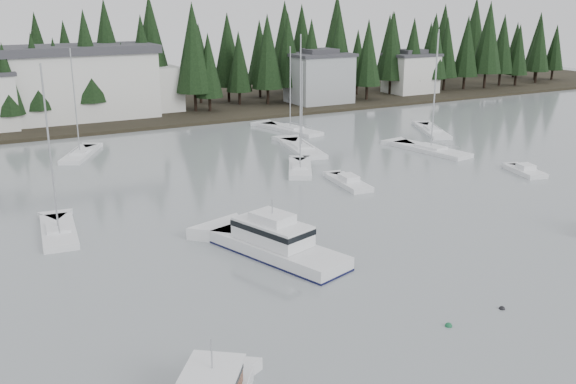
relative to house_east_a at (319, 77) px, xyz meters
name	(u,v)px	position (x,y,z in m)	size (l,w,h in m)	color
ground	(522,383)	(-36.00, -78.00, -4.90)	(260.00, 260.00, 0.00)	gray
far_shore_land	(88,106)	(-36.00, 19.00, -4.90)	(240.00, 54.00, 1.00)	black
conifer_treeline	(103,115)	(-36.00, 8.00, -4.90)	(200.00, 22.00, 20.00)	black
house_east_a	(319,77)	(0.00, 0.00, 0.00)	(10.60, 8.48, 9.25)	#999EA0
house_east_b	(411,72)	(22.00, 2.00, -0.50)	(9.54, 7.42, 8.25)	silver
harbor_inn	(86,83)	(-38.96, 4.34, 0.87)	(29.50, 11.50, 10.90)	silver
cabin_cruiser_center	(276,246)	(-38.94, -57.85, -4.17)	(6.77, 11.85, 4.86)	white
sailboat_2	(302,150)	(-20.32, -29.22, -4.86)	(5.15, 11.26, 11.40)	white
sailboat_3	(300,170)	(-25.43, -37.74, -4.80)	(6.10, 8.31, 15.04)	white
sailboat_4	(431,151)	(-6.82, -37.53, -4.83)	(4.57, 10.87, 14.75)	white
sailboat_5	(80,156)	(-45.09, -19.40, -4.83)	(6.25, 8.91, 13.17)	white
sailboat_6	(59,234)	(-52.09, -45.77, -4.81)	(3.50, 8.35, 13.97)	white
sailboat_8	(290,131)	(-15.76, -18.04, -4.85)	(5.13, 11.30, 12.33)	white
sailboat_9	(432,132)	(1.19, -28.60, -4.82)	(6.80, 10.49, 14.64)	white
runabout_1	(349,183)	(-23.90, -44.94, -4.77)	(3.01, 6.83, 1.42)	white
runabout_2	(525,172)	(-4.81, -50.41, -4.77)	(3.43, 5.43, 1.42)	white
mooring_buoy_green	(448,326)	(-35.24, -71.99, -4.90)	(0.43, 0.43, 0.43)	#145933
mooring_buoy_dark	(502,309)	(-30.94, -71.93, -4.90)	(0.38, 0.38, 0.38)	black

